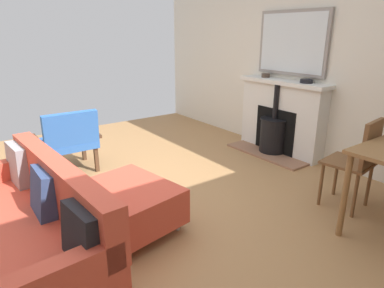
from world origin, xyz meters
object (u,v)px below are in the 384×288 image
fireplace (279,121)px  dining_chair_near_fireplace (359,158)px  mantel_bowl_near (266,75)px  ottoman (130,203)px  sofa (17,233)px  armchair_accent (69,139)px  mantel_bowl_far (306,81)px

fireplace → dining_chair_near_fireplace: bearing=65.3°
mantel_bowl_near → ottoman: size_ratio=0.13×
fireplace → ottoman: (2.54, 0.55, -0.21)m
fireplace → sofa: (3.41, 0.64, -0.12)m
armchair_accent → fireplace: bearing=159.5°
mantel_bowl_near → fireplace: bearing=84.7°
ottoman → armchair_accent: 1.52m
armchair_accent → dining_chair_near_fireplace: 3.09m
ottoman → sofa: bearing=5.5°
fireplace → dining_chair_near_fireplace: size_ratio=1.53×
armchair_accent → mantel_bowl_far: bearing=153.4°
ottoman → armchair_accent: size_ratio=1.17×
mantel_bowl_far → armchair_accent: 2.97m
sofa → ottoman: sofa is taller
fireplace → armchair_accent: (2.57, -0.96, -0.02)m
fireplace → mantel_bowl_far: bearing=95.1°
armchair_accent → dining_chair_near_fireplace: bearing=127.6°
mantel_bowl_near → sofa: size_ratio=0.07×
ottoman → armchair_accent: (0.03, -1.51, 0.19)m
fireplace → sofa: bearing=10.6°
mantel_bowl_far → ottoman: size_ratio=0.17×
mantel_bowl_near → dining_chair_near_fireplace: 2.02m
mantel_bowl_near → mantel_bowl_far: size_ratio=0.75×
ottoman → dining_chair_near_fireplace: 2.10m
armchair_accent → mantel_bowl_near: bearing=166.4°
mantel_bowl_near → sofa: mantel_bowl_near is taller
fireplace → sofa: fireplace is taller
ottoman → mantel_bowl_near: bearing=-161.1°
fireplace → mantel_bowl_far: 0.68m
mantel_bowl_near → mantel_bowl_far: (0.00, 0.67, -0.00)m
sofa → ottoman: 0.88m
dining_chair_near_fireplace → armchair_accent: bearing=-52.4°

